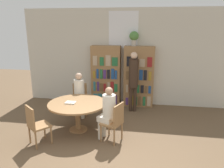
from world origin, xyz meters
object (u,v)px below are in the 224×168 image
at_px(reading_table, 77,107).
at_px(chair_near_camera, 36,124).
at_px(chair_left_side, 80,98).
at_px(bookshelf_left, 106,76).
at_px(flower_vase, 134,37).
at_px(chair_far_side, 115,121).
at_px(librarian_standing, 133,76).
at_px(bookshelf_right, 139,77).
at_px(seated_reader_left, 79,92).
at_px(seated_reader_right, 108,110).

distance_m(reading_table, chair_near_camera, 1.04).
distance_m(reading_table, chair_left_side, 1.04).
distance_m(bookshelf_left, flower_vase, 1.49).
xyz_separation_m(flower_vase, chair_far_side, (-0.22, -2.34, -1.66)).
height_order(chair_left_side, librarian_standing, librarian_standing).
bearing_deg(chair_left_side, bookshelf_right, -163.44).
bearing_deg(reading_table, seated_reader_left, 104.27).
bearing_deg(seated_reader_left, flower_vase, -154.99).
xyz_separation_m(chair_left_side, seated_reader_right, (1.05, -1.31, 0.21)).
bearing_deg(chair_far_side, bookshelf_left, 36.86).
bearing_deg(bookshelf_right, flower_vase, 178.60).
distance_m(bookshelf_left, bookshelf_right, 1.03).
bearing_deg(bookshelf_right, reading_table, -124.71).
height_order(flower_vase, reading_table, flower_vase).
bearing_deg(bookshelf_left, chair_left_side, -121.00).
relative_size(bookshelf_left, chair_left_side, 2.13).
bearing_deg(bookshelf_right, librarian_standing, -104.61).
distance_m(bookshelf_left, chair_left_side, 1.21).
xyz_separation_m(bookshelf_left, bookshelf_right, (1.03, 0.00, 0.00)).
height_order(reading_table, chair_far_side, chair_far_side).
xyz_separation_m(seated_reader_left, librarian_standing, (1.44, 0.63, 0.36)).
bearing_deg(chair_left_side, seated_reader_right, 114.25).
distance_m(flower_vase, reading_table, 2.76).
bearing_deg(flower_vase, chair_near_camera, -123.69).
bearing_deg(bookshelf_left, flower_vase, 0.32).
bearing_deg(seated_reader_right, bookshelf_right, 7.76).
bearing_deg(flower_vase, chair_left_side, -146.02).
distance_m(chair_near_camera, seated_reader_left, 1.69).
distance_m(chair_left_side, seated_reader_left, 0.28).
distance_m(reading_table, chair_far_side, 1.04).
relative_size(bookshelf_right, chair_left_side, 2.13).
xyz_separation_m(reading_table, chair_near_camera, (-0.66, -0.79, -0.12)).
relative_size(bookshelf_right, seated_reader_right, 1.54).
distance_m(bookshelf_left, chair_far_side, 2.46).
height_order(bookshelf_left, chair_left_side, bookshelf_left).
height_order(bookshelf_left, librarian_standing, bookshelf_left).
height_order(chair_far_side, seated_reader_left, seated_reader_left).
height_order(reading_table, chair_near_camera, chair_near_camera).
distance_m(chair_near_camera, chair_far_side, 1.67).
bearing_deg(reading_table, bookshelf_right, 55.29).
relative_size(chair_near_camera, librarian_standing, 0.50).
xyz_separation_m(chair_far_side, seated_reader_right, (-0.17, 0.07, 0.21)).
relative_size(bookshelf_right, seated_reader_left, 1.52).
bearing_deg(chair_left_side, chair_far_side, 117.00).
bearing_deg(seated_reader_left, reading_table, 90.00).
xyz_separation_m(reading_table, chair_far_side, (0.96, -0.38, -0.12)).
bearing_deg(chair_near_camera, chair_far_side, 54.00).
distance_m(bookshelf_right, chair_near_camera, 3.44).
height_order(bookshelf_right, seated_reader_right, bookshelf_right).
bearing_deg(seated_reader_left, bookshelf_right, -158.43).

